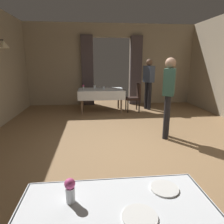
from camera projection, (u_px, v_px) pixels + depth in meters
The scene contains 12 objects.
ground at pixel (133, 147), 3.90m from camera, with size 10.08×10.08×0.00m, color olive.
wall_back at pixel (112, 65), 7.55m from camera, with size 6.40×0.27×3.00m.
dining_table_mid at pixel (101, 92), 6.56m from camera, with size 1.50×0.94×0.75m.
chair_mid_right at pixel (135, 96), 6.61m from camera, with size 0.44×0.44×0.93m.
flower_vase_near at pixel (70, 190), 1.27m from camera, with size 0.07×0.07×0.17m.
plate_near_b at pixel (164, 188), 1.42m from camera, with size 0.20×0.20×0.01m, color white.
plate_near_c at pixel (140, 217), 1.16m from camera, with size 0.21×0.21×0.01m, color white.
flower_vase_mid at pixel (83, 87), 6.36m from camera, with size 0.07×0.07×0.17m.
glass_mid_b at pixel (95, 87), 6.64m from camera, with size 0.08×0.08×0.12m, color silver.
glass_mid_c at pixel (104, 88), 6.59m from camera, with size 0.08×0.08×0.09m, color silver.
person_waiter_by_doorway at pixel (169, 92), 4.17m from camera, with size 0.36×0.42×1.72m.
person_diner_standing_aside at pixel (149, 80), 6.78m from camera, with size 0.35×0.42×1.72m.
Camera 1 is at (-0.78, -3.55, 1.64)m, focal length 31.73 mm.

